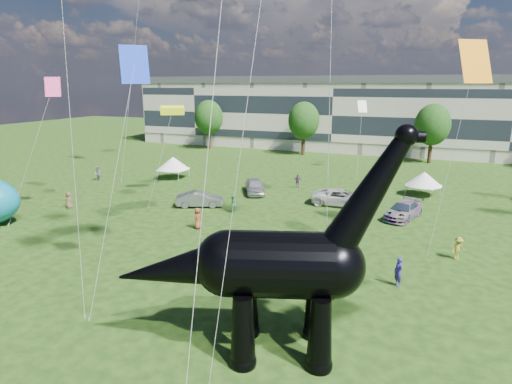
% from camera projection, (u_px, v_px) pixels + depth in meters
% --- Properties ---
extents(ground, '(220.00, 220.00, 0.00)m').
position_uv_depth(ground, '(233.00, 332.00, 20.89)').
color(ground, '#16330C').
rests_on(ground, ground).
extents(terrace_row, '(78.00, 11.00, 12.00)m').
position_uv_depth(terrace_row, '(339.00, 116.00, 77.92)').
color(terrace_row, beige).
rests_on(terrace_row, ground).
extents(tree_far_left, '(5.20, 5.20, 9.44)m').
position_uv_depth(tree_far_left, '(209.00, 115.00, 77.91)').
color(tree_far_left, '#382314').
rests_on(tree_far_left, ground).
extents(tree_mid_left, '(5.20, 5.20, 9.44)m').
position_uv_depth(tree_mid_left, '(304.00, 118.00, 71.27)').
color(tree_mid_left, '#382314').
rests_on(tree_mid_left, ground).
extents(tree_mid_right, '(5.20, 5.20, 9.44)m').
position_uv_depth(tree_mid_right, '(433.00, 121.00, 63.88)').
color(tree_mid_right, '#382314').
rests_on(tree_mid_right, ground).
extents(dinosaur_sculpture, '(12.91, 6.01, 10.67)m').
position_uv_depth(dinosaur_sculpture, '(269.00, 268.00, 18.56)').
color(dinosaur_sculpture, black).
rests_on(dinosaur_sculpture, ground).
extents(car_silver, '(3.99, 5.24, 1.66)m').
position_uv_depth(car_silver, '(255.00, 186.00, 47.08)').
color(car_silver, silver).
rests_on(car_silver, ground).
extents(car_grey, '(4.80, 3.35, 1.50)m').
position_uv_depth(car_grey, '(200.00, 199.00, 42.03)').
color(car_grey, slate).
rests_on(car_grey, ground).
extents(car_white, '(5.95, 2.95, 1.62)m').
position_uv_depth(car_white, '(341.00, 198.00, 42.44)').
color(car_white, silver).
rests_on(car_white, ground).
extents(car_dark, '(3.52, 5.57, 1.50)m').
position_uv_depth(car_dark, '(403.00, 210.00, 38.34)').
color(car_dark, '#595960').
rests_on(car_dark, ground).
extents(gazebo_near, '(4.82, 4.82, 2.62)m').
position_uv_depth(gazebo_near, '(424.00, 179.00, 45.97)').
color(gazebo_near, white).
rests_on(gazebo_near, ground).
extents(gazebo_left, '(4.31, 4.31, 2.81)m').
position_uv_depth(gazebo_left, '(173.00, 163.00, 54.31)').
color(gazebo_left, white).
rests_on(gazebo_left, ground).
extents(visitors, '(49.64, 22.28, 1.86)m').
position_uv_depth(visitors, '(281.00, 209.00, 38.23)').
color(visitors, navy).
rests_on(visitors, ground).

